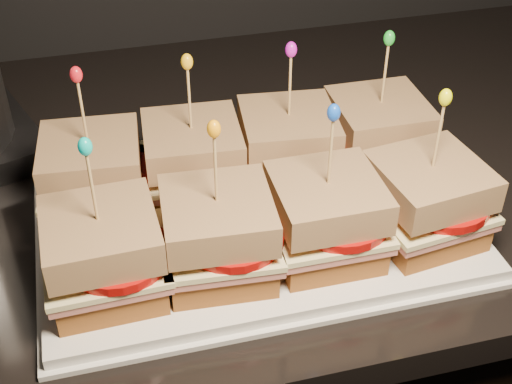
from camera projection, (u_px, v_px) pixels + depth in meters
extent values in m
cube|color=black|center=(228.00, 168.00, 0.88)|extent=(2.24, 0.69, 0.03)
cube|color=white|center=(256.00, 227.00, 0.75)|extent=(0.44, 0.27, 0.02)
cube|color=white|center=(256.00, 231.00, 0.76)|extent=(0.45, 0.29, 0.01)
cube|color=#592C11|center=(97.00, 197.00, 0.76)|extent=(0.11, 0.11, 0.03)
cube|color=#BB5D52|center=(95.00, 184.00, 0.75)|extent=(0.12, 0.11, 0.01)
cube|color=beige|center=(94.00, 179.00, 0.74)|extent=(0.12, 0.11, 0.01)
cylinder|color=#AC0B08|center=(105.00, 174.00, 0.73)|extent=(0.10, 0.10, 0.01)
cube|color=#57270A|center=(90.00, 156.00, 0.72)|extent=(0.11, 0.11, 0.03)
cylinder|color=tan|center=(83.00, 116.00, 0.70)|extent=(0.00, 0.00, 0.09)
ellipsoid|color=red|center=(76.00, 75.00, 0.67)|extent=(0.01, 0.01, 0.02)
cube|color=#592C11|center=(195.00, 183.00, 0.78)|extent=(0.10, 0.10, 0.03)
cube|color=#BB5D52|center=(194.00, 169.00, 0.77)|extent=(0.11, 0.11, 0.01)
cube|color=beige|center=(194.00, 164.00, 0.76)|extent=(0.12, 0.11, 0.01)
cylinder|color=#AC0B08|center=(205.00, 160.00, 0.76)|extent=(0.10, 0.10, 0.01)
cube|color=#57270A|center=(192.00, 141.00, 0.74)|extent=(0.11, 0.11, 0.03)
cylinder|color=tan|center=(190.00, 102.00, 0.72)|extent=(0.00, 0.00, 0.09)
ellipsoid|color=yellow|center=(187.00, 62.00, 0.69)|extent=(0.01, 0.01, 0.02)
cube|color=#592C11|center=(287.00, 169.00, 0.80)|extent=(0.11, 0.11, 0.03)
cube|color=#BB5D52|center=(288.00, 156.00, 0.79)|extent=(0.12, 0.11, 0.01)
cube|color=beige|center=(288.00, 150.00, 0.78)|extent=(0.12, 0.12, 0.01)
cylinder|color=#AC0B08|center=(300.00, 146.00, 0.78)|extent=(0.10, 0.10, 0.01)
cube|color=#57270A|center=(289.00, 128.00, 0.77)|extent=(0.11, 0.11, 0.03)
cylinder|color=tan|center=(290.00, 89.00, 0.74)|extent=(0.00, 0.00, 0.09)
ellipsoid|color=#C514C5|center=(291.00, 50.00, 0.71)|extent=(0.01, 0.01, 0.02)
cube|color=#592C11|center=(375.00, 155.00, 0.82)|extent=(0.10, 0.10, 0.03)
cube|color=#BB5D52|center=(377.00, 143.00, 0.81)|extent=(0.11, 0.11, 0.01)
cube|color=beige|center=(377.00, 137.00, 0.80)|extent=(0.11, 0.11, 0.01)
cylinder|color=#AC0B08|center=(390.00, 133.00, 0.80)|extent=(0.10, 0.10, 0.01)
cube|color=#57270A|center=(380.00, 115.00, 0.79)|extent=(0.10, 0.10, 0.03)
cylinder|color=tan|center=(384.00, 77.00, 0.76)|extent=(0.00, 0.00, 0.09)
ellipsoid|color=green|center=(389.00, 38.00, 0.73)|extent=(0.01, 0.01, 0.02)
cube|color=#592C11|center=(108.00, 278.00, 0.66)|extent=(0.10, 0.10, 0.03)
cube|color=#BB5D52|center=(105.00, 264.00, 0.65)|extent=(0.11, 0.11, 0.01)
cube|color=beige|center=(104.00, 258.00, 0.64)|extent=(0.11, 0.11, 0.01)
cylinder|color=#AC0B08|center=(117.00, 254.00, 0.64)|extent=(0.10, 0.10, 0.01)
cube|color=#57270A|center=(100.00, 234.00, 0.63)|extent=(0.10, 0.10, 0.03)
cylinder|color=tan|center=(93.00, 191.00, 0.60)|extent=(0.00, 0.00, 0.09)
ellipsoid|color=#05B8AC|center=(85.00, 147.00, 0.57)|extent=(0.01, 0.01, 0.02)
cube|color=#592C11|center=(219.00, 259.00, 0.68)|extent=(0.10, 0.10, 0.03)
cube|color=#BB5D52|center=(219.00, 245.00, 0.67)|extent=(0.11, 0.11, 0.01)
cube|color=beige|center=(218.00, 239.00, 0.66)|extent=(0.12, 0.11, 0.01)
cylinder|color=#AC0B08|center=(232.00, 235.00, 0.66)|extent=(0.10, 0.10, 0.01)
cube|color=#57270A|center=(217.00, 215.00, 0.65)|extent=(0.11, 0.11, 0.03)
cylinder|color=tan|center=(216.00, 173.00, 0.62)|extent=(0.00, 0.00, 0.09)
ellipsoid|color=#F99C0B|center=(214.00, 129.00, 0.59)|extent=(0.01, 0.01, 0.02)
cube|color=#592C11|center=(324.00, 240.00, 0.70)|extent=(0.10, 0.10, 0.03)
cube|color=#BB5D52|center=(325.00, 227.00, 0.69)|extent=(0.11, 0.10, 0.01)
cube|color=beige|center=(325.00, 221.00, 0.69)|extent=(0.11, 0.11, 0.01)
cylinder|color=#AC0B08|center=(340.00, 217.00, 0.68)|extent=(0.10, 0.10, 0.01)
cube|color=#57270A|center=(327.00, 197.00, 0.67)|extent=(0.10, 0.10, 0.03)
cylinder|color=tan|center=(330.00, 156.00, 0.64)|extent=(0.00, 0.00, 0.09)
ellipsoid|color=blue|center=(334.00, 113.00, 0.61)|extent=(0.01, 0.01, 0.02)
cube|color=#592C11|center=(423.00, 223.00, 0.72)|extent=(0.11, 0.11, 0.03)
cube|color=#BB5D52|center=(425.00, 210.00, 0.71)|extent=(0.12, 0.12, 0.01)
cube|color=beige|center=(426.00, 204.00, 0.71)|extent=(0.12, 0.12, 0.01)
cylinder|color=#AC0B08|center=(441.00, 200.00, 0.70)|extent=(0.10, 0.10, 0.01)
cube|color=#57270A|center=(430.00, 181.00, 0.69)|extent=(0.11, 0.11, 0.03)
cylinder|color=tan|center=(438.00, 140.00, 0.66)|extent=(0.00, 0.00, 0.09)
ellipsoid|color=#E8F206|center=(446.00, 97.00, 0.63)|extent=(0.01, 0.01, 0.02)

